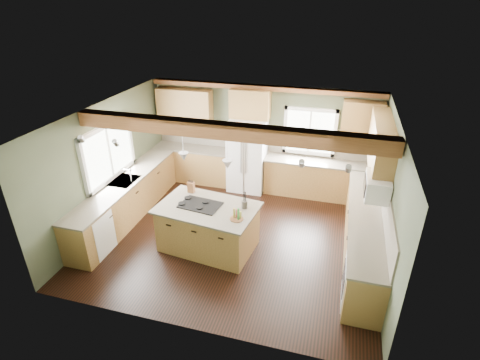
# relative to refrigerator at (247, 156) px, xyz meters

# --- Properties ---
(floor) EXTENTS (5.60, 5.60, 0.00)m
(floor) POSITION_rel_refrigerator_xyz_m (0.30, -2.12, -0.90)
(floor) COLOR black
(floor) RESTS_ON ground
(ceiling) EXTENTS (5.60, 5.60, 0.00)m
(ceiling) POSITION_rel_refrigerator_xyz_m (0.30, -2.12, 1.70)
(ceiling) COLOR silver
(ceiling) RESTS_ON wall_back
(wall_back) EXTENTS (5.60, 0.00, 5.60)m
(wall_back) POSITION_rel_refrigerator_xyz_m (0.30, 0.38, 0.40)
(wall_back) COLOR #404933
(wall_back) RESTS_ON ground
(wall_left) EXTENTS (0.00, 5.00, 5.00)m
(wall_left) POSITION_rel_refrigerator_xyz_m (-2.50, -2.12, 0.40)
(wall_left) COLOR #404933
(wall_left) RESTS_ON ground
(wall_right) EXTENTS (0.00, 5.00, 5.00)m
(wall_right) POSITION_rel_refrigerator_xyz_m (3.10, -2.12, 0.40)
(wall_right) COLOR #404933
(wall_right) RESTS_ON ground
(ceiling_beam) EXTENTS (5.55, 0.26, 0.26)m
(ceiling_beam) POSITION_rel_refrigerator_xyz_m (0.30, -2.63, 1.57)
(ceiling_beam) COLOR #5C301A
(ceiling_beam) RESTS_ON ceiling
(soffit_trim) EXTENTS (5.55, 0.20, 0.10)m
(soffit_trim) POSITION_rel_refrigerator_xyz_m (0.30, 0.28, 1.64)
(soffit_trim) COLOR #5C301A
(soffit_trim) RESTS_ON ceiling
(backsplash_back) EXTENTS (5.58, 0.03, 0.58)m
(backsplash_back) POSITION_rel_refrigerator_xyz_m (0.30, 0.36, 0.31)
(backsplash_back) COLOR brown
(backsplash_back) RESTS_ON wall_back
(backsplash_right) EXTENTS (0.03, 3.70, 0.58)m
(backsplash_right) POSITION_rel_refrigerator_xyz_m (3.08, -2.07, 0.31)
(backsplash_right) COLOR brown
(backsplash_right) RESTS_ON wall_right
(base_cab_back_left) EXTENTS (2.02, 0.60, 0.88)m
(base_cab_back_left) POSITION_rel_refrigerator_xyz_m (-1.49, 0.08, -0.46)
(base_cab_back_left) COLOR brown
(base_cab_back_left) RESTS_ON floor
(counter_back_left) EXTENTS (2.06, 0.64, 0.04)m
(counter_back_left) POSITION_rel_refrigerator_xyz_m (-1.49, 0.08, 0.00)
(counter_back_left) COLOR brown
(counter_back_left) RESTS_ON base_cab_back_left
(base_cab_back_right) EXTENTS (2.62, 0.60, 0.88)m
(base_cab_back_right) POSITION_rel_refrigerator_xyz_m (1.79, 0.08, -0.46)
(base_cab_back_right) COLOR brown
(base_cab_back_right) RESTS_ON floor
(counter_back_right) EXTENTS (2.66, 0.64, 0.04)m
(counter_back_right) POSITION_rel_refrigerator_xyz_m (1.79, 0.08, 0.00)
(counter_back_right) COLOR brown
(counter_back_right) RESTS_ON base_cab_back_right
(base_cab_left) EXTENTS (0.60, 3.70, 0.88)m
(base_cab_left) POSITION_rel_refrigerator_xyz_m (-2.20, -2.07, -0.46)
(base_cab_left) COLOR brown
(base_cab_left) RESTS_ON floor
(counter_left) EXTENTS (0.64, 3.74, 0.04)m
(counter_left) POSITION_rel_refrigerator_xyz_m (-2.20, -2.07, 0.00)
(counter_left) COLOR brown
(counter_left) RESTS_ON base_cab_left
(base_cab_right) EXTENTS (0.60, 3.70, 0.88)m
(base_cab_right) POSITION_rel_refrigerator_xyz_m (2.80, -2.07, -0.46)
(base_cab_right) COLOR brown
(base_cab_right) RESTS_ON floor
(counter_right) EXTENTS (0.64, 3.74, 0.04)m
(counter_right) POSITION_rel_refrigerator_xyz_m (2.80, -2.07, 0.00)
(counter_right) COLOR brown
(counter_right) RESTS_ON base_cab_right
(upper_cab_back_left) EXTENTS (1.40, 0.35, 0.90)m
(upper_cab_back_left) POSITION_rel_refrigerator_xyz_m (-1.69, 0.21, 1.05)
(upper_cab_back_left) COLOR brown
(upper_cab_back_left) RESTS_ON wall_back
(upper_cab_over_fridge) EXTENTS (0.96, 0.35, 0.70)m
(upper_cab_over_fridge) POSITION_rel_refrigerator_xyz_m (-0.00, 0.21, 1.25)
(upper_cab_over_fridge) COLOR brown
(upper_cab_over_fridge) RESTS_ON wall_back
(upper_cab_right) EXTENTS (0.35, 2.20, 0.90)m
(upper_cab_right) POSITION_rel_refrigerator_xyz_m (2.92, -1.22, 1.05)
(upper_cab_right) COLOR brown
(upper_cab_right) RESTS_ON wall_right
(upper_cab_back_corner) EXTENTS (0.90, 0.35, 0.90)m
(upper_cab_back_corner) POSITION_rel_refrigerator_xyz_m (2.60, 0.21, 1.05)
(upper_cab_back_corner) COLOR brown
(upper_cab_back_corner) RESTS_ON wall_back
(window_left) EXTENTS (0.04, 1.60, 1.05)m
(window_left) POSITION_rel_refrigerator_xyz_m (-2.48, -2.07, 0.65)
(window_left) COLOR white
(window_left) RESTS_ON wall_left
(window_back) EXTENTS (1.10, 0.04, 1.00)m
(window_back) POSITION_rel_refrigerator_xyz_m (1.45, 0.36, 0.65)
(window_back) COLOR white
(window_back) RESTS_ON wall_back
(sink) EXTENTS (0.50, 0.65, 0.03)m
(sink) POSITION_rel_refrigerator_xyz_m (-2.20, -2.07, 0.01)
(sink) COLOR #262628
(sink) RESTS_ON counter_left
(faucet) EXTENTS (0.02, 0.02, 0.28)m
(faucet) POSITION_rel_refrigerator_xyz_m (-2.02, -2.07, 0.15)
(faucet) COLOR #B2B2B7
(faucet) RESTS_ON sink
(dishwasher) EXTENTS (0.60, 0.60, 0.84)m
(dishwasher) POSITION_rel_refrigerator_xyz_m (-2.19, -3.37, -0.47)
(dishwasher) COLOR white
(dishwasher) RESTS_ON floor
(oven) EXTENTS (0.60, 0.72, 0.84)m
(oven) POSITION_rel_refrigerator_xyz_m (2.79, -3.37, -0.47)
(oven) COLOR white
(oven) RESTS_ON floor
(microwave) EXTENTS (0.40, 0.70, 0.38)m
(microwave) POSITION_rel_refrigerator_xyz_m (2.88, -2.17, 0.65)
(microwave) COLOR white
(microwave) RESTS_ON wall_right
(pendant_left) EXTENTS (0.18, 0.18, 0.16)m
(pendant_left) POSITION_rel_refrigerator_xyz_m (-0.53, -2.57, 0.98)
(pendant_left) COLOR #B2B2B7
(pendant_left) RESTS_ON ceiling
(pendant_right) EXTENTS (0.18, 0.18, 0.16)m
(pendant_right) POSITION_rel_refrigerator_xyz_m (0.33, -2.68, 0.98)
(pendant_right) COLOR #B2B2B7
(pendant_right) RESTS_ON ceiling
(refrigerator) EXTENTS (0.90, 0.74, 1.80)m
(refrigerator) POSITION_rel_refrigerator_xyz_m (0.00, 0.00, 0.00)
(refrigerator) COLOR white
(refrigerator) RESTS_ON floor
(island) EXTENTS (1.86, 1.27, 0.88)m
(island) POSITION_rel_refrigerator_xyz_m (-0.10, -2.63, -0.46)
(island) COLOR brown
(island) RESTS_ON floor
(island_top) EXTENTS (1.99, 1.40, 0.04)m
(island_top) POSITION_rel_refrigerator_xyz_m (-0.10, -2.63, 0.00)
(island_top) COLOR brown
(island_top) RESTS_ON island
(cooktop) EXTENTS (0.81, 0.59, 0.02)m
(cooktop) POSITION_rel_refrigerator_xyz_m (-0.24, -2.61, 0.03)
(cooktop) COLOR black
(cooktop) RESTS_ON island_top
(knife_block) EXTENTS (0.14, 0.11, 0.22)m
(knife_block) POSITION_rel_refrigerator_xyz_m (-0.61, -2.16, 0.13)
(knife_block) COLOR #59331A
(knife_block) RESTS_ON island_top
(utensil_crock) EXTENTS (0.13, 0.13, 0.15)m
(utensil_crock) POSITION_rel_refrigerator_xyz_m (0.59, -2.47, 0.10)
(utensil_crock) COLOR #453C37
(utensil_crock) RESTS_ON island_top
(bottle_tray) EXTENTS (0.31, 0.31, 0.22)m
(bottle_tray) POSITION_rel_refrigerator_xyz_m (0.55, -2.88, 0.13)
(bottle_tray) COLOR brown
(bottle_tray) RESTS_ON island_top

